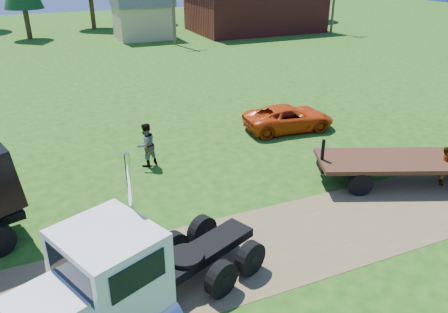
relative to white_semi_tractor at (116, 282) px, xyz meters
name	(u,v)px	position (x,y,z in m)	size (l,w,h in m)	color
ground	(320,231)	(7.11, 1.57, -1.49)	(140.00, 140.00, 0.00)	#194A10
dirt_track	(320,231)	(7.11, 1.57, -1.48)	(120.00, 4.20, 0.01)	brown
white_semi_tractor	(116,282)	(0.00, 0.00, 0.00)	(7.27, 4.82, 4.36)	black
orange_pickup	(289,118)	(11.10, 10.28, -0.81)	(2.23, 4.84, 1.35)	#C63A09
flatbed_trailer	(412,164)	(12.54, 3.06, -0.65)	(7.91, 5.02, 1.95)	#352111
spectator_a	(445,166)	(13.68, 2.44, -0.66)	(0.60, 0.40, 1.65)	#999999
spectator_b	(146,145)	(3.00, 9.00, -0.50)	(0.96, 0.75, 1.98)	#999999
brick_building	(255,8)	(25.11, 41.57, 1.17)	(15.40, 10.40, 5.30)	maroon
tan_shed	(143,16)	(11.11, 41.57, 0.94)	(6.20, 5.40, 4.70)	tan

